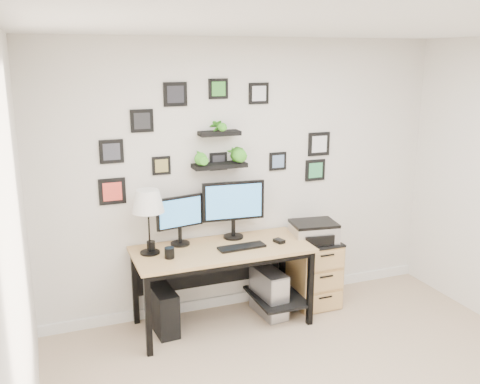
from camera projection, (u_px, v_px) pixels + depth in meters
name	position (u px, v px, depth m)	size (l,w,h in m)	color
room	(246.00, 296.00, 5.44)	(4.00, 4.00, 4.00)	#C4AA8C
desk	(225.00, 259.00, 4.89)	(1.60, 0.70, 0.75)	tan
monitor_left	(180.00, 217.00, 4.83)	(0.45, 0.21, 0.46)	black
monitor_right	(233.00, 205.00, 5.00)	(0.59, 0.21, 0.55)	black
keyboard	(242.00, 247.00, 4.81)	(0.43, 0.14, 0.02)	black
mouse	(279.00, 241.00, 4.95)	(0.07, 0.10, 0.03)	black
table_lamp	(148.00, 203.00, 4.57)	(0.28, 0.28, 0.58)	black
mug	(170.00, 253.00, 4.56)	(0.08, 0.08, 0.10)	black
pen_cup	(151.00, 246.00, 4.72)	(0.07, 0.07, 0.10)	black
pc_tower_black	(164.00, 311.00, 4.81)	(0.18, 0.41, 0.41)	black
pc_tower_grey	(269.00, 292.00, 5.14)	(0.24, 0.47, 0.45)	gray
file_cabinet	(313.00, 271.00, 5.35)	(0.43, 0.53, 0.67)	tan
printer	(314.00, 232.00, 5.20)	(0.47, 0.39, 0.19)	silver
wall_decor	(219.00, 144.00, 4.90)	(2.29, 0.18, 1.08)	black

